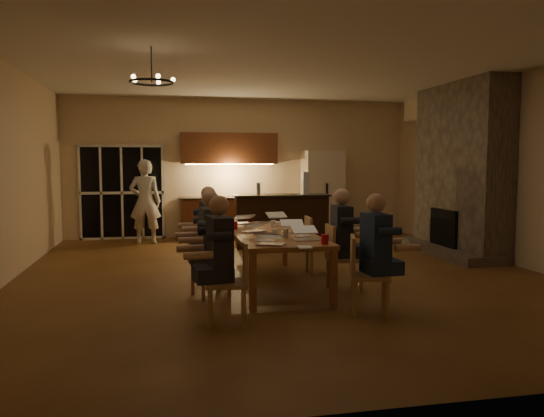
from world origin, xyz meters
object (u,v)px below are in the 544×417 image
(refrigerator, at_px, (322,193))
(person_right_near, at_px, (375,253))
(laptop_e, at_px, (241,217))
(chair_left_far, at_px, (208,249))
(chair_left_near, at_px, (227,282))
(chair_left_mid, at_px, (211,262))
(dining_table, at_px, (272,258))
(laptop_c, at_px, (253,224))
(can_silver, at_px, (286,234))
(plate_far, at_px, (285,225))
(mug_mid, at_px, (273,224))
(laptop_d, at_px, (293,224))
(can_cola, at_px, (250,218))
(redcup_near, at_px, (325,239))
(chair_right_far, at_px, (321,245))
(bar_blender, at_px, (305,183))
(plate_near, at_px, (302,236))
(mug_front, at_px, (275,233))
(person_left_mid, at_px, (210,243))
(chair_right_mid, at_px, (344,258))
(bar_bottle, at_px, (258,189))
(person_left_near, at_px, (220,259))
(chandelier, at_px, (152,82))
(mug_back, at_px, (235,222))
(laptop_a, at_px, (271,235))
(chair_right_near, at_px, (370,275))
(standing_person, at_px, (145,202))
(redcup_mid, at_px, (235,225))
(laptop_f, at_px, (278,216))
(person_left_far, at_px, (209,232))
(can_right, at_px, (296,225))
(laptop_b, at_px, (306,231))
(person_right_mid, at_px, (341,239))

(refrigerator, relative_size, person_right_near, 1.45)
(refrigerator, bearing_deg, laptop_e, -124.13)
(chair_left_far, relative_size, laptop_e, 2.78)
(chair_left_near, bearing_deg, chair_left_mid, -169.89)
(dining_table, xyz_separation_m, laptop_e, (-0.27, 1.10, 0.49))
(laptop_c, height_order, can_silver, laptop_c)
(chair_left_mid, bearing_deg, plate_far, 115.81)
(laptop_c, xyz_separation_m, mug_mid, (0.40, 0.52, -0.06))
(laptop_d, bearing_deg, can_cola, 110.05)
(laptop_e, distance_m, redcup_near, 2.42)
(chair_left_mid, relative_size, can_silver, 7.42)
(chair_right_far, relative_size, bar_blender, 1.95)
(redcup_near, height_order, plate_near, redcup_near)
(chair_right_far, height_order, mug_front, chair_right_far)
(can_silver, bearing_deg, person_left_mid, 171.88)
(chair_right_mid, distance_m, plate_far, 1.40)
(refrigerator, xyz_separation_m, bar_bottle, (-1.78, -1.38, 0.20))
(person_left_near, relative_size, chandelier, 2.44)
(chair_right_mid, bearing_deg, person_left_near, 123.77)
(dining_table, height_order, mug_back, mug_back)
(person_right_near, distance_m, laptop_a, 1.24)
(chair_left_near, relative_size, chair_right_near, 1.00)
(standing_person, xyz_separation_m, plate_far, (2.24, -3.52, -0.14))
(plate_near, bearing_deg, person_right_near, -59.55)
(laptop_e, xyz_separation_m, redcup_near, (0.68, -2.32, -0.05))
(mug_back, distance_m, redcup_near, 2.24)
(chair_left_far, distance_m, chair_right_mid, 2.05)
(chair_left_mid, relative_size, redcup_mid, 7.42)
(refrigerator, height_order, chair_right_mid, refrigerator)
(chair_left_mid, distance_m, redcup_near, 1.54)
(person_left_near, height_order, laptop_f, person_left_near)
(person_left_far, bearing_deg, chair_right_far, 84.06)
(laptop_f, bearing_deg, person_right_near, -85.94)
(chair_left_near, height_order, person_left_near, person_left_near)
(laptop_a, bearing_deg, person_left_mid, -15.52)
(chair_right_mid, xyz_separation_m, can_right, (-0.46, 0.85, 0.37))
(chair_right_far, xyz_separation_m, standing_person, (-2.78, 3.67, 0.45))
(chandelier, bearing_deg, can_cola, 46.24)
(laptop_b, bearing_deg, plate_far, 86.91)
(chair_left_far, height_order, standing_person, standing_person)
(mug_front, distance_m, mug_mid, 1.07)
(laptop_b, bearing_deg, chair_left_far, 129.33)
(chair_right_far, xyz_separation_m, bar_bottle, (-0.49, 2.78, 0.76))
(dining_table, xyz_separation_m, can_right, (0.44, 0.33, 0.44))
(laptop_f, bearing_deg, chair_right_mid, -78.43)
(person_left_near, height_order, mug_front, person_left_near)
(bar_blender, bearing_deg, standing_person, 154.75)
(person_left_mid, distance_m, can_right, 1.58)
(person_right_mid, height_order, mug_back, person_right_mid)
(standing_person, bearing_deg, laptop_f, 129.73)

